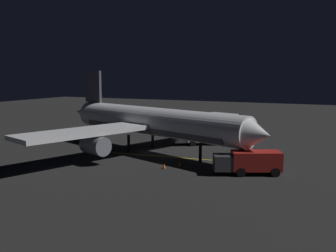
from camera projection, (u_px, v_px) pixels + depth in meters
The scene contains 10 objects.
ground_plane at pixel (154, 153), 48.68m from camera, with size 180.00×180.00×0.20m, color black.
apron_guide_stripe at pixel (178, 158), 45.78m from camera, with size 0.24×19.14×0.01m, color gold.
airliner at pixel (150, 122), 48.57m from camera, with size 33.63×32.95×10.26m.
baggage_truck at pixel (250, 162), 38.03m from camera, with size 4.61×6.80×2.30m.
catering_truck at pixel (197, 137), 53.98m from camera, with size 5.04×6.23×2.17m.
ground_crew_worker at pixel (257, 162), 39.76m from camera, with size 0.40×0.40×1.74m.
traffic_cone_near_left at pixel (244, 153), 47.04m from camera, with size 0.50×0.50×0.55m.
traffic_cone_near_right at pixel (218, 162), 42.63m from camera, with size 0.50×0.50×0.55m.
traffic_cone_under_wing at pixel (164, 166), 40.43m from camera, with size 0.50×0.50×0.55m.
traffic_cone_far at pixel (180, 164), 41.51m from camera, with size 0.50×0.50×0.55m.
Camera 1 is at (42.41, 22.06, 9.85)m, focal length 41.40 mm.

